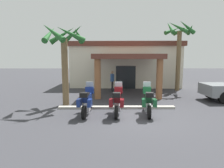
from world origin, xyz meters
The scene contains 9 objects.
ground_plane centered at (0.00, 0.00, 0.00)m, with size 80.00×80.00×0.00m, color #38383D.
motel_building centered at (0.08, 11.02, 2.23)m, with size 11.12×10.67×4.36m.
motorcycle_blue centered at (-2.62, 0.22, 0.70)m, with size 0.73×2.21×1.61m.
motorcycle_maroon centered at (-1.06, 0.21, 0.70)m, with size 0.75×2.21×1.61m.
motorcycle_green centered at (0.51, 0.21, 0.70)m, with size 0.74×2.21×1.61m.
pedestrian centered at (-1.26, 6.93, 1.03)m, with size 0.32×0.53×1.77m.
palm_tree_roadside centered at (-4.14, 2.32, 3.59)m, with size 2.58×2.65×5.01m.
palm_tree_near_portico centered at (4.48, 7.52, 4.32)m, with size 2.54×2.64×6.05m.
curb_strip centered at (-1.06, 1.46, 0.06)m, with size 6.70×0.36×0.12m, color #ADA89E.
Camera 1 is at (-1.42, -9.76, 2.98)m, focal length 31.99 mm.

